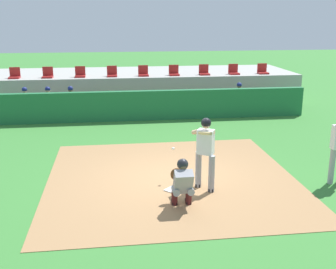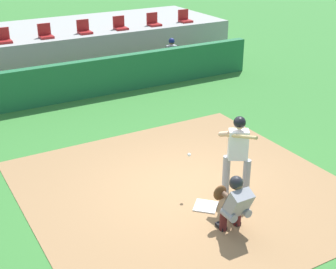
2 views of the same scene
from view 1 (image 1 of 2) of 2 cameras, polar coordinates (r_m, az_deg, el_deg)
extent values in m
plane|color=#387A33|center=(11.04, 0.48, -5.99)|extent=(80.00, 80.00, 0.00)
cube|color=#9E754C|center=(11.04, 0.48, -5.96)|extent=(6.40, 6.40, 0.01)
cube|color=white|center=(10.30, 1.12, -7.50)|extent=(0.62, 0.62, 0.02)
cylinder|color=#99999E|center=(10.37, 4.15, -4.79)|extent=(0.15, 0.15, 0.92)
cylinder|color=#99999E|center=(10.12, 5.94, -5.37)|extent=(0.15, 0.15, 0.92)
cube|color=white|center=(10.00, 5.14, -1.00)|extent=(0.45, 0.40, 0.60)
sphere|color=tan|center=(9.88, 5.20, 1.38)|extent=(0.21, 0.21, 0.21)
sphere|color=black|center=(9.87, 5.20, 1.58)|extent=(0.24, 0.24, 0.24)
cylinder|color=tan|center=(10.05, 3.74, 0.36)|extent=(0.17, 0.27, 0.17)
cylinder|color=tan|center=(10.03, 4.87, 0.31)|extent=(0.51, 0.42, 0.18)
cylinder|color=tan|center=(9.78, 4.62, 0.20)|extent=(0.32, 0.83, 0.24)
cube|color=black|center=(10.58, 4.14, -6.78)|extent=(0.19, 0.28, 0.09)
cube|color=black|center=(10.33, 5.89, -7.39)|extent=(0.19, 0.28, 0.09)
cylinder|color=gray|center=(9.27, 1.04, -7.61)|extent=(0.16, 0.32, 0.16)
cylinder|color=#4C1919|center=(9.49, 0.90, -8.41)|extent=(0.14, 0.14, 0.42)
cube|color=black|center=(9.61, 0.84, -9.19)|extent=(0.11, 0.24, 0.08)
cylinder|color=gray|center=(9.32, 3.00, -7.50)|extent=(0.16, 0.32, 0.16)
cylinder|color=#4C1919|center=(9.54, 2.82, -8.30)|extent=(0.14, 0.14, 0.42)
cube|color=black|center=(9.66, 2.75, -9.08)|extent=(0.11, 0.24, 0.08)
cube|color=gray|center=(9.16, 2.09, -6.41)|extent=(0.40, 0.44, 0.57)
cube|color=#2D2D33|center=(9.27, 1.97, -6.13)|extent=(0.38, 0.25, 0.45)
sphere|color=brown|center=(9.11, 2.03, -4.23)|extent=(0.21, 0.21, 0.21)
sphere|color=#232328|center=(9.12, 2.01, -4.07)|extent=(0.25, 0.25, 0.25)
cylinder|color=brown|center=(9.36, 1.62, -5.90)|extent=(0.10, 0.45, 0.10)
ellipsoid|color=brown|center=(9.56, 1.17, -5.42)|extent=(0.28, 0.12, 0.30)
sphere|color=white|center=(10.65, 0.72, -1.91)|extent=(0.07, 0.07, 0.07)
cylinder|color=#99999E|center=(11.35, 21.37, -4.04)|extent=(0.14, 0.14, 0.92)
cube|color=#1E6638|center=(17.07, -2.59, 3.99)|extent=(13.00, 0.30, 1.20)
cube|color=olive|center=(18.13, -2.86, 3.47)|extent=(11.80, 0.44, 0.45)
cylinder|color=#939399|center=(18.15, -19.26, 3.47)|extent=(0.15, 0.40, 0.15)
cylinder|color=#939399|center=(18.01, -19.30, 2.51)|extent=(0.13, 0.13, 0.45)
cube|color=maroon|center=(18.01, -19.28, 1.90)|extent=(0.11, 0.24, 0.08)
cylinder|color=#939399|center=(18.10, -18.45, 3.51)|extent=(0.15, 0.40, 0.15)
cylinder|color=#939399|center=(17.96, -18.49, 2.55)|extent=(0.13, 0.13, 0.45)
cube|color=maroon|center=(17.96, -18.47, 1.94)|extent=(0.11, 0.24, 0.08)
cube|color=gray|center=(18.28, -18.80, 4.46)|extent=(0.36, 0.22, 0.54)
sphere|color=tan|center=(18.22, -18.91, 5.66)|extent=(0.20, 0.20, 0.20)
sphere|color=navy|center=(18.21, -18.92, 5.79)|extent=(0.22, 0.22, 0.22)
cylinder|color=tan|center=(18.21, -19.47, 4.01)|extent=(0.09, 0.41, 0.22)
cylinder|color=tan|center=(18.13, -18.23, 4.07)|extent=(0.09, 0.41, 0.22)
cylinder|color=#939399|center=(17.99, -16.38, 3.61)|extent=(0.15, 0.40, 0.15)
cylinder|color=#939399|center=(17.85, -16.40, 2.64)|extent=(0.13, 0.13, 0.45)
cube|color=maroon|center=(17.84, -16.38, 2.03)|extent=(0.11, 0.24, 0.08)
cylinder|color=#939399|center=(17.95, -15.56, 3.65)|extent=(0.15, 0.40, 0.15)
cylinder|color=#939399|center=(17.81, -15.58, 2.68)|extent=(0.13, 0.13, 0.45)
cube|color=maroon|center=(17.80, -15.56, 2.06)|extent=(0.11, 0.24, 0.08)
cube|color=gray|center=(18.13, -15.94, 4.61)|extent=(0.36, 0.22, 0.54)
sphere|color=tan|center=(18.06, -16.03, 5.82)|extent=(0.20, 0.20, 0.20)
sphere|color=navy|center=(18.05, -16.04, 5.95)|extent=(0.22, 0.22, 0.22)
cylinder|color=tan|center=(18.04, -16.60, 4.16)|extent=(0.09, 0.41, 0.22)
cylinder|color=tan|center=(17.98, -15.34, 4.22)|extent=(0.09, 0.41, 0.22)
cylinder|color=#939399|center=(17.87, -13.47, 3.74)|extent=(0.15, 0.40, 0.15)
cylinder|color=#939399|center=(17.73, -13.48, 2.77)|extent=(0.13, 0.13, 0.45)
cube|color=maroon|center=(17.72, -13.46, 2.15)|extent=(0.11, 0.24, 0.08)
cylinder|color=#939399|center=(17.84, -12.64, 3.78)|extent=(0.15, 0.40, 0.15)
cylinder|color=#939399|center=(17.70, -12.64, 2.80)|extent=(0.13, 0.13, 0.45)
cube|color=maroon|center=(17.70, -12.62, 2.18)|extent=(0.11, 0.24, 0.08)
cube|color=gray|center=(18.02, -13.05, 4.74)|extent=(0.36, 0.22, 0.54)
sphere|color=brown|center=(17.95, -13.13, 5.96)|extent=(0.20, 0.20, 0.20)
sphere|color=navy|center=(17.94, -13.14, 6.09)|extent=(0.22, 0.22, 0.22)
cylinder|color=brown|center=(17.92, -13.71, 4.29)|extent=(0.09, 0.41, 0.22)
cylinder|color=brown|center=(17.88, -12.43, 4.35)|extent=(0.09, 0.41, 0.22)
cylinder|color=#939399|center=(18.56, 9.38, 4.41)|extent=(0.15, 0.40, 0.15)
cylinder|color=#939399|center=(18.43, 9.52, 3.48)|extent=(0.13, 0.13, 0.45)
cube|color=maroon|center=(18.42, 9.54, 2.88)|extent=(0.11, 0.24, 0.08)
cylinder|color=#939399|center=(18.64, 10.15, 4.42)|extent=(0.15, 0.40, 0.15)
cylinder|color=#939399|center=(18.51, 10.29, 3.49)|extent=(0.13, 0.13, 0.45)
cube|color=maroon|center=(18.50, 10.31, 2.90)|extent=(0.11, 0.24, 0.08)
cube|color=gray|center=(18.76, 9.60, 5.36)|extent=(0.36, 0.22, 0.54)
sphere|color=brown|center=(18.69, 9.66, 6.53)|extent=(0.20, 0.20, 0.20)
sphere|color=navy|center=(18.68, 9.67, 6.66)|extent=(0.22, 0.22, 0.22)
cylinder|color=brown|center=(18.59, 9.12, 4.95)|extent=(0.09, 0.41, 0.22)
cylinder|color=brown|center=(18.70, 10.30, 4.96)|extent=(0.09, 0.41, 0.22)
cube|color=#9E9E99|center=(21.37, -3.65, 6.66)|extent=(15.00, 4.40, 1.40)
cube|color=#A51E1E|center=(20.10, -20.15, 7.28)|extent=(0.46, 0.46, 0.08)
cube|color=#A51E1E|center=(20.26, -20.09, 8.03)|extent=(0.46, 0.06, 0.40)
cube|color=#A51E1E|center=(19.84, -16.04, 7.53)|extent=(0.46, 0.46, 0.08)
cube|color=#A51E1E|center=(20.00, -16.02, 8.29)|extent=(0.46, 0.06, 0.40)
cube|color=#A51E1E|center=(19.68, -11.85, 7.74)|extent=(0.46, 0.46, 0.08)
cube|color=#A51E1E|center=(19.85, -11.85, 8.51)|extent=(0.46, 0.06, 0.40)
cube|color=#A51E1E|center=(19.63, -7.60, 7.92)|extent=(0.46, 0.46, 0.08)
cube|color=#A51E1E|center=(19.80, -7.63, 8.68)|extent=(0.46, 0.06, 0.40)
cube|color=#A51E1E|center=(19.68, -3.35, 8.05)|extent=(0.46, 0.46, 0.08)
cube|color=#A51E1E|center=(19.85, -3.41, 8.81)|extent=(0.46, 0.06, 0.40)
cube|color=#A51E1E|center=(19.84, 0.85, 8.14)|extent=(0.46, 0.46, 0.08)
cube|color=#A51E1E|center=(20.01, 0.77, 8.89)|extent=(0.46, 0.06, 0.40)
cube|color=#A51E1E|center=(20.10, 4.97, 8.18)|extent=(0.46, 0.46, 0.08)
cube|color=#A51E1E|center=(20.27, 4.86, 8.93)|extent=(0.46, 0.06, 0.40)
cube|color=#A51E1E|center=(20.46, 8.96, 8.18)|extent=(0.46, 0.46, 0.08)
cube|color=#A51E1E|center=(20.62, 8.83, 8.92)|extent=(0.46, 0.06, 0.40)
cube|color=#A51E1E|center=(20.92, 12.80, 8.15)|extent=(0.46, 0.46, 0.08)
cube|color=#A51E1E|center=(21.07, 12.65, 8.87)|extent=(0.46, 0.06, 0.40)
camera|label=2|loc=(4.36, -62.45, 22.47)|focal=51.38mm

